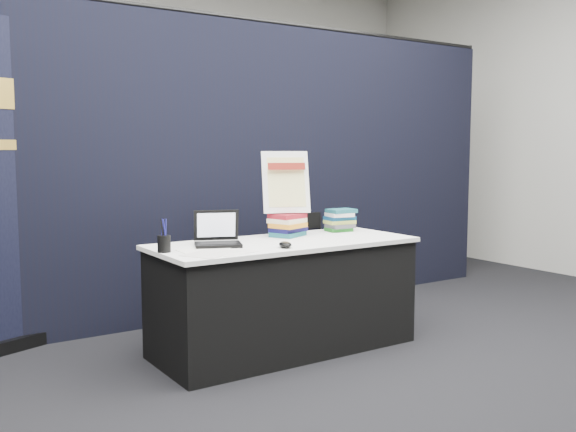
{
  "coord_description": "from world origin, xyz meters",
  "views": [
    {
      "loc": [
        -2.34,
        -3.04,
        1.37
      ],
      "look_at": [
        0.03,
        0.55,
        0.92
      ],
      "focal_mm": 40.0,
      "sensor_mm": 36.0,
      "label": 1
    }
  ],
  "objects_px": {
    "book_stack_tall": "(288,225)",
    "info_sign": "(286,183)",
    "book_stack_short": "(340,220)",
    "display_table": "(284,295)",
    "laptop": "(215,237)",
    "stacking_chair": "(313,255)"
  },
  "relations": [
    {
      "from": "book_stack_short",
      "to": "display_table",
      "type": "bearing_deg",
      "value": -162.05
    },
    {
      "from": "info_sign",
      "to": "stacking_chair",
      "type": "distance_m",
      "value": 1.18
    },
    {
      "from": "book_stack_short",
      "to": "stacking_chair",
      "type": "xyz_separation_m",
      "value": [
        0.23,
        0.66,
        -0.38
      ]
    },
    {
      "from": "laptop",
      "to": "book_stack_tall",
      "type": "relative_size",
      "value": 1.22
    },
    {
      "from": "laptop",
      "to": "book_stack_short",
      "type": "relative_size",
      "value": 1.62
    },
    {
      "from": "display_table",
      "to": "stacking_chair",
      "type": "bearing_deg",
      "value": 45.15
    },
    {
      "from": "book_stack_tall",
      "to": "book_stack_short",
      "type": "bearing_deg",
      "value": 2.62
    },
    {
      "from": "laptop",
      "to": "book_stack_tall",
      "type": "height_order",
      "value": "laptop"
    },
    {
      "from": "book_stack_tall",
      "to": "info_sign",
      "type": "relative_size",
      "value": 0.62
    },
    {
      "from": "display_table",
      "to": "book_stack_short",
      "type": "relative_size",
      "value": 8.36
    },
    {
      "from": "display_table",
      "to": "info_sign",
      "type": "bearing_deg",
      "value": 54.15
    },
    {
      "from": "book_stack_short",
      "to": "info_sign",
      "type": "distance_m",
      "value": 0.57
    },
    {
      "from": "display_table",
      "to": "laptop",
      "type": "xyz_separation_m",
      "value": [
        -0.48,
        0.07,
        0.43
      ]
    },
    {
      "from": "laptop",
      "to": "info_sign",
      "type": "relative_size",
      "value": 0.76
    },
    {
      "from": "display_table",
      "to": "stacking_chair",
      "type": "xyz_separation_m",
      "value": [
        0.87,
        0.87,
        0.07
      ]
    },
    {
      "from": "book_stack_tall",
      "to": "stacking_chair",
      "type": "bearing_deg",
      "value": 44.0
    },
    {
      "from": "info_sign",
      "to": "book_stack_tall",
      "type": "bearing_deg",
      "value": -68.28
    },
    {
      "from": "book_stack_short",
      "to": "info_sign",
      "type": "bearing_deg",
      "value": 178.98
    },
    {
      "from": "info_sign",
      "to": "stacking_chair",
      "type": "height_order",
      "value": "info_sign"
    },
    {
      "from": "book_stack_short",
      "to": "laptop",
      "type": "bearing_deg",
      "value": -173.2
    },
    {
      "from": "laptop",
      "to": "stacking_chair",
      "type": "relative_size",
      "value": 0.43
    },
    {
      "from": "display_table",
      "to": "info_sign",
      "type": "relative_size",
      "value": 3.93
    }
  ]
}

